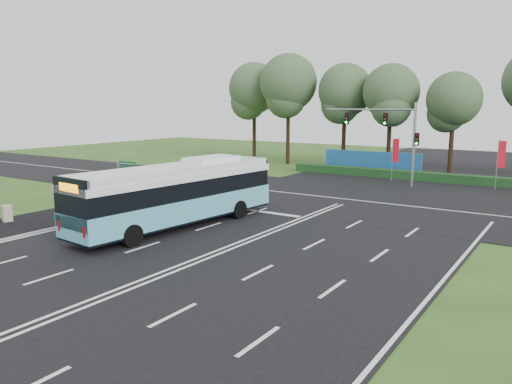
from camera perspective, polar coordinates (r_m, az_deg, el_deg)
ground at (r=26.24m, az=0.20°, el=-5.01°), size 120.00×120.00×0.00m
road_main at (r=26.23m, az=0.20°, el=-4.97°), size 20.00×120.00×0.04m
road_cross at (r=36.62m, az=10.57°, el=-0.88°), size 120.00×14.00×0.05m
bike_path at (r=32.77m, az=-21.48°, el=-2.64°), size 5.00×18.00×0.06m
kerb_strip at (r=30.87m, az=-18.91°, el=-3.17°), size 0.25×18.00×0.12m
city_bus at (r=27.99m, az=-8.94°, el=-0.22°), size 3.92×13.30×3.76m
pedestrian_signal at (r=33.72m, az=-15.46°, el=0.99°), size 0.27×0.41×3.19m
street_sign at (r=34.04m, az=-14.94°, el=2.04°), size 1.40×0.28×3.62m
utility_cabinet at (r=32.57m, az=-26.58°, el=-2.24°), size 0.73×0.66×1.00m
banner_flag_mid at (r=46.48m, az=15.60°, el=4.35°), size 0.58×0.10×3.91m
banner_flag_right at (r=44.61m, az=26.17°, el=3.61°), size 0.59×0.20×4.06m
traffic_light_gantry at (r=43.94m, az=15.39°, el=6.80°), size 8.41×0.28×7.00m
hedge at (r=48.19m, az=16.42°, el=1.89°), size 22.00×1.20×0.80m
blue_hoarding at (r=51.73m, az=13.05°, el=3.34°), size 10.00×0.30×2.20m
eucalyptus_row at (r=54.74m, az=14.47°, el=11.40°), size 42.01×9.22×12.62m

